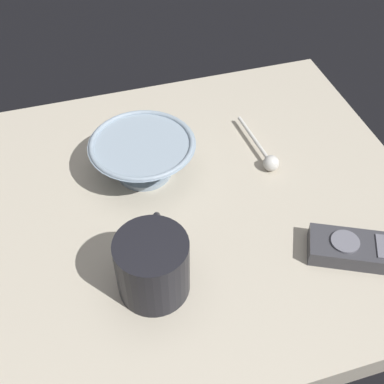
# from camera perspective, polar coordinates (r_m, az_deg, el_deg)

# --- Properties ---
(ground_plane) EXTENTS (6.00, 6.00, 0.00)m
(ground_plane) POSITION_cam_1_polar(r_m,az_deg,el_deg) (0.76, 0.88, -2.79)
(ground_plane) COLOR black
(table) EXTENTS (0.64, 0.59, 0.04)m
(table) POSITION_cam_1_polar(r_m,az_deg,el_deg) (0.74, 0.90, -1.80)
(table) COLOR #B7AD99
(table) RESTS_ON ground
(cereal_bowl) EXTENTS (0.16, 0.16, 0.06)m
(cereal_bowl) POSITION_cam_1_polar(r_m,az_deg,el_deg) (0.75, -5.59, 4.17)
(cereal_bowl) COLOR #8C9EAD
(cereal_bowl) RESTS_ON table
(coffee_mug) EXTENTS (0.09, 0.12, 0.09)m
(coffee_mug) POSITION_cam_1_polar(r_m,az_deg,el_deg) (0.61, -4.48, -8.27)
(coffee_mug) COLOR black
(coffee_mug) RESTS_ON table
(teaspoon) EXTENTS (0.02, 0.13, 0.02)m
(teaspoon) POSITION_cam_1_polar(r_m,az_deg,el_deg) (0.78, 8.55, 3.88)
(teaspoon) COLOR silver
(teaspoon) RESTS_ON table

